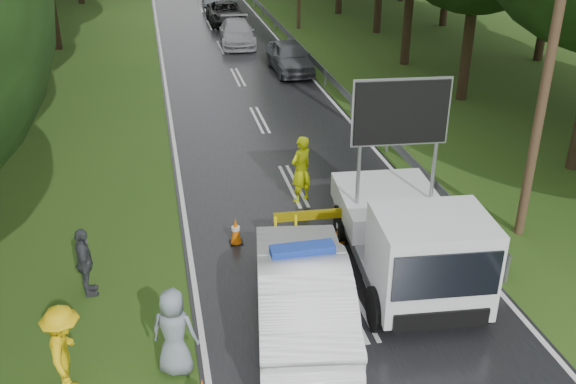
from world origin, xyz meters
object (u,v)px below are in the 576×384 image
object	(u,v)px
work_truck	(410,238)
queue_car_first	(290,57)
officer	(301,169)
civilian	(399,240)
queue_car_third	(225,13)
barrier	(326,219)
queue_car_second	(237,33)
police_sedan	(302,289)

from	to	relation	value
work_truck	queue_car_first	size ratio (longest dim) A/B	1.33
officer	civilian	world-z (taller)	officer
queue_car_third	barrier	bearing A→B (deg)	-91.56
barrier	queue_car_third	size ratio (longest dim) A/B	0.56
officer	queue_car_second	distance (m)	19.49
officer	queue_car_first	xyz separation A→B (m)	(2.58, 13.47, -0.27)
civilian	queue_car_second	bearing A→B (deg)	61.44
work_truck	officer	xyz separation A→B (m)	(-1.44, 4.55, -0.19)
work_truck	barrier	size ratio (longest dim) A/B	2.17
police_sedan	officer	world-z (taller)	officer
police_sedan	queue_car_second	size ratio (longest dim) A/B	1.18
work_truck	queue_car_third	distance (m)	30.02
work_truck	barrier	xyz separation A→B (m)	(-1.43, 1.89, -0.37)
queue_car_first	queue_car_third	distance (m)	12.11
police_sedan	officer	distance (m)	5.66
officer	queue_car_second	world-z (taller)	officer
queue_car_second	police_sedan	bearing A→B (deg)	-90.87
officer	queue_car_third	size ratio (longest dim) A/B	0.42
queue_car_third	work_truck	bearing A→B (deg)	-88.72
civilian	queue_car_third	xyz separation A→B (m)	(-0.40, 29.52, -0.20)
officer	queue_car_third	world-z (taller)	officer
work_truck	queue_car_second	size ratio (longest dim) A/B	1.24
barrier	queue_car_second	distance (m)	22.15
police_sedan	barrier	distance (m)	3.12
civilian	queue_car_third	world-z (taller)	civilian
queue_car_second	queue_car_third	distance (m)	6.00
civilian	queue_car_second	world-z (taller)	civilian
police_sedan	queue_car_first	xyz separation A→B (m)	(3.84, 18.98, -0.14)
work_truck	civilian	bearing A→B (deg)	101.82
queue_car_first	civilian	bearing A→B (deg)	-94.84
police_sedan	civilian	world-z (taller)	police_sedan
queue_car_first	queue_car_second	distance (m)	6.24
barrier	civilian	bearing A→B (deg)	-42.33
queue_car_first	barrier	bearing A→B (deg)	-99.97
queue_car_third	civilian	bearing A→B (deg)	-88.82
work_truck	barrier	distance (m)	2.40
police_sedan	barrier	xyz separation A→B (m)	(1.28, 2.85, -0.04)
police_sedan	barrier	size ratio (longest dim) A/B	2.07
officer	civilian	size ratio (longest dim) A/B	1.16
police_sedan	work_truck	bearing A→B (deg)	-151.77
police_sedan	work_truck	distance (m)	2.89
barrier	civilian	xyz separation A→B (m)	(1.37, -1.39, 0.04)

